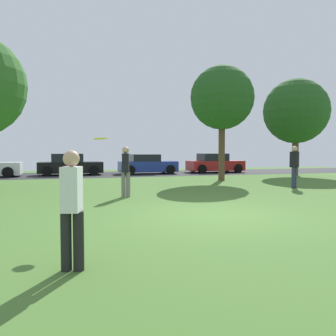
# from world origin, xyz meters

# --- Properties ---
(ground_plane) EXTENTS (44.00, 44.00, 0.00)m
(ground_plane) POSITION_xyz_m (0.00, 0.00, 0.00)
(ground_plane) COLOR #47702D
(road_strip) EXTENTS (44.00, 6.40, 0.01)m
(road_strip) POSITION_xyz_m (0.00, 16.00, 0.00)
(road_strip) COLOR #28282B
(road_strip) RESTS_ON ground_plane
(oak_tree_center) EXTENTS (3.39, 3.39, 6.13)m
(oak_tree_center) POSITION_xyz_m (4.72, 9.16, 4.40)
(oak_tree_center) COLOR brown
(oak_tree_center) RESTS_ON ground_plane
(oak_tree_right) EXTENTS (4.19, 4.19, 6.29)m
(oak_tree_right) POSITION_xyz_m (11.14, 11.45, 4.18)
(oak_tree_right) COLOR brown
(oak_tree_right) RESTS_ON ground_plane
(person_thrower) EXTENTS (0.30, 0.37, 1.72)m
(person_thrower) POSITION_xyz_m (-1.39, 3.93, 0.96)
(person_thrower) COLOR slate
(person_thrower) RESTS_ON ground_plane
(person_catcher) EXTENTS (0.30, 0.37, 1.56)m
(person_catcher) POSITION_xyz_m (-3.30, -3.01, 0.85)
(person_catcher) COLOR black
(person_catcher) RESTS_ON ground_plane
(person_walking) EXTENTS (0.34, 0.39, 1.79)m
(person_walking) POSITION_xyz_m (5.93, 4.69, 1.00)
(person_walking) COLOR #2D334C
(person_walking) RESTS_ON ground_plane
(frisbee_disc) EXTENTS (0.28, 0.28, 0.04)m
(frisbee_disc) POSITION_xyz_m (-2.70, -0.83, 1.80)
(frisbee_disc) COLOR yellow
(parked_car_black) EXTENTS (4.13, 2.03, 1.42)m
(parked_car_black) POSITION_xyz_m (-3.02, 16.07, 0.65)
(parked_car_black) COLOR black
(parked_car_black) RESTS_ON ground_plane
(parked_car_blue) EXTENTS (4.00, 1.95, 1.36)m
(parked_car_blue) POSITION_xyz_m (2.20, 15.79, 0.63)
(parked_car_blue) COLOR #233893
(parked_car_blue) RESTS_ON ground_plane
(parked_car_red) EXTENTS (4.09, 2.04, 1.41)m
(parked_car_red) POSITION_xyz_m (7.41, 15.88, 0.65)
(parked_car_red) COLOR #B21E1E
(parked_car_red) RESTS_ON ground_plane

